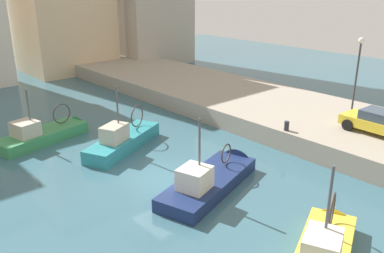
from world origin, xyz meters
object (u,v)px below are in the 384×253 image
mooring_bollard_mid (287,126)px  fishing_boat_teal (126,145)px  fishing_boat_green (47,138)px  quay_streetlamp (358,63)px  fishing_boat_navy (213,183)px  fishing_boat_yellow (324,253)px  parked_car_yellow (380,122)px

mooring_bollard_mid → fishing_boat_teal: bearing=135.6°
fishing_boat_green → quay_streetlamp: 19.69m
fishing_boat_teal → quay_streetlamp: size_ratio=1.37×
fishing_boat_green → mooring_bollard_mid: fishing_boat_green is taller
fishing_boat_navy → fishing_boat_yellow: 6.49m
fishing_boat_navy → fishing_boat_yellow: size_ratio=1.17×
fishing_boat_yellow → fishing_boat_green: 17.69m
parked_car_yellow → quay_streetlamp: size_ratio=0.84×
quay_streetlamp → fishing_boat_yellow: bearing=-155.2°
fishing_boat_green → parked_car_yellow: (13.04, -14.46, 1.75)m
fishing_boat_navy → fishing_boat_teal: fishing_boat_teal is taller
fishing_boat_yellow → fishing_boat_green: (-2.65, 17.49, -0.04)m
fishing_boat_navy → fishing_boat_teal: 6.84m
fishing_boat_teal → fishing_boat_yellow: (-0.33, -13.26, 0.02)m
quay_streetlamp → mooring_bollard_mid: bearing=170.6°
parked_car_yellow → quay_streetlamp: bearing=51.5°
fishing_boat_teal → fishing_boat_green: 5.18m
fishing_boat_green → fishing_boat_teal: bearing=-54.8°
fishing_boat_navy → parked_car_yellow: fishing_boat_navy is taller
fishing_boat_teal → mooring_bollard_mid: 9.38m
fishing_boat_teal → mooring_bollard_mid: fishing_boat_teal is taller
fishing_boat_teal → fishing_boat_yellow: 13.26m
fishing_boat_green → mooring_bollard_mid: size_ratio=12.01×
mooring_bollard_mid → fishing_boat_green: bearing=131.9°
fishing_boat_navy → parked_car_yellow: size_ratio=1.78×
fishing_boat_navy → fishing_boat_teal: size_ratio=1.09×
parked_car_yellow → fishing_boat_yellow: bearing=-163.7°
fishing_boat_yellow → parked_car_yellow: (10.38, 3.03, 1.72)m
fishing_boat_teal → fishing_boat_green: fishing_boat_teal is taller
fishing_boat_yellow → parked_car_yellow: fishing_boat_yellow is taller
mooring_bollard_mid → fishing_boat_yellow: bearing=-135.8°
fishing_boat_green → mooring_bollard_mid: 14.47m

